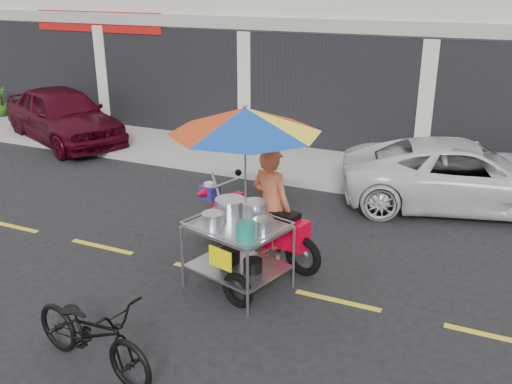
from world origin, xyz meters
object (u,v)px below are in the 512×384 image
at_px(maroon_sedan, 63,115).
at_px(food_vendor_rig, 253,170).
at_px(white_pickup, 464,175).
at_px(near_bicycle, 92,332).

bearing_deg(maroon_sedan, food_vendor_rig, -97.14).
bearing_deg(white_pickup, near_bicycle, 138.72).
bearing_deg(food_vendor_rig, maroon_sedan, 164.42).
bearing_deg(near_bicycle, maroon_sedan, 54.07).
height_order(maroon_sedan, white_pickup, maroon_sedan).
xyz_separation_m(maroon_sedan, white_pickup, (10.10, -0.38, -0.11)).
xyz_separation_m(maroon_sedan, near_bicycle, (6.89, -7.22, -0.27)).
relative_size(white_pickup, near_bicycle, 2.51).
relative_size(maroon_sedan, near_bicycle, 2.41).
bearing_deg(maroon_sedan, near_bicycle, -112.54).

